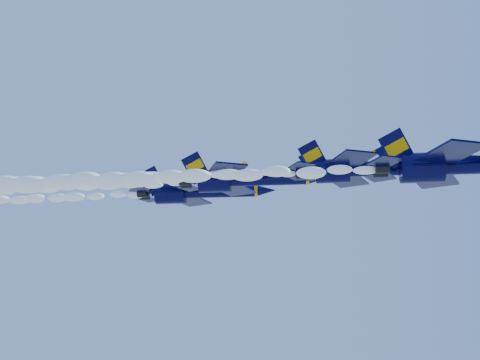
# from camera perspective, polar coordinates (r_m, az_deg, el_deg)

# --- Properties ---
(jet_lead) EXTENTS (19.19, 15.74, 7.13)m
(jet_lead) POSITION_cam_1_polar(r_m,az_deg,el_deg) (67.56, 18.43, 1.20)
(jet_lead) COLOR black
(smoke_trail_jet_lead) EXTENTS (44.95, 2.14, 1.92)m
(smoke_trail_jet_lead) POSITION_cam_1_polar(r_m,az_deg,el_deg) (67.54, -7.80, 0.14)
(smoke_trail_jet_lead) COLOR white
(jet_second) EXTENTS (18.46, 15.14, 6.86)m
(jet_second) POSITION_cam_1_polar(r_m,az_deg,el_deg) (79.35, 10.56, 0.92)
(jet_second) COLOR black
(smoke_trail_jet_second) EXTENTS (44.95, 2.06, 1.85)m
(smoke_trail_jet_second) POSITION_cam_1_polar(r_m,az_deg,el_deg) (82.31, -10.98, 0.02)
(smoke_trail_jet_second) COLOR white
(jet_third) EXTENTS (18.65, 15.30, 6.93)m
(jet_third) POSITION_cam_1_polar(r_m,az_deg,el_deg) (83.43, 0.35, 0.06)
(jet_third) COLOR black
(smoke_trail_jet_third) EXTENTS (44.95, 2.08, 1.87)m
(smoke_trail_jet_third) POSITION_cam_1_polar(r_m,az_deg,el_deg) (91.25, -19.05, -0.73)
(smoke_trail_jet_third) COLOR white
(jet_fourth) EXTENTS (19.52, 16.01, 7.25)m
(jet_fourth) POSITION_cam_1_polar(r_m,az_deg,el_deg) (94.24, -3.62, -1.00)
(jet_fourth) COLOR black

